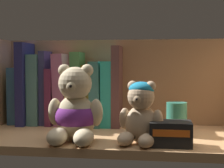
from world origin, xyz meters
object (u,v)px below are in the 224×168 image
Objects in this scene: book_0 at (18,95)px; book_7 at (79,89)px; book_3 at (47,88)px; book_8 at (88,95)px; book_4 at (53,96)px; book_2 at (38,89)px; book_10 at (109,93)px; book_9 at (98,93)px; book_6 at (71,96)px; book_11 at (118,86)px; pillar_candle at (177,119)px; book_1 at (28,83)px; teddy_bear_smaller at (141,114)px; teddy_bear_larger at (75,111)px; book_5 at (62,89)px; small_product_box at (171,133)px.

book_0 is 0.79× the size of book_7.
book_3 is 1.23× the size of book_8.
book_2 is at bearing 180.00° from book_4.
book_9 is at bearing 180.00° from book_10.
book_11 reaches higher than book_6.
book_11 is 21.19cm from pillar_candle.
book_8 is at bearing 155.37° from pillar_candle.
book_1 is 27.53cm from book_11.
teddy_bear_smaller is (35.20, -22.16, -5.33)cm from book_1.
teddy_bear_smaller is at bearing -64.49° from book_10.
book_2 is at bearing 180.00° from book_9.
book_6 is at bearing 134.72° from teddy_bear_smaller.
book_7 reaches higher than book_2.
book_3 reaches higher than book_2.
book_10 is at bearing 0.00° from book_7.
book_9 reaches higher than teddy_bear_larger.
book_4 is 2.00× the size of pillar_candle.
small_product_box is at bearing -36.91° from book_5.
book_9 is at bearing 180.00° from book_11.
small_product_box is at bearing -45.24° from book_8.
teddy_bear_larger is at bearing -47.69° from book_1.
book_9 reaches higher than book_4.
book_3 is 7.79cm from book_6.
pillar_candle is (23.60, 10.57, -2.90)cm from teddy_bear_larger.
book_7 reaches higher than pillar_candle.
book_8 is at bearing 0.00° from book_6.
book_0 is at bearing 180.00° from book_7.
teddy_bear_larger is (20.11, -22.09, -5.00)cm from book_1.
pillar_candle is at bearing -14.76° from book_1.
book_4 is 0.79× the size of book_5.
book_5 is 1.12× the size of book_9.
book_1 is 1.05× the size of book_11.
book_10 is at bearing 0.00° from book_9.
book_8 is 2.91cm from book_9.
book_4 is 0.77× the size of book_7.
book_9 is at bearing 0.00° from book_7.
book_5 reaches higher than book_2.
book_10 reaches higher than small_product_box.
book_9 is 1.04× the size of teddy_bear_larger.
book_5 is at bearing 0.00° from book_3.
book_7 is 0.93× the size of book_11.
teddy_bear_larger is (23.24, -22.09, -1.36)cm from book_0.
book_11 reaches higher than book_10.
book_11 is (30.66, 0.00, 3.10)cm from book_0.
book_3 is 3.28cm from book_4.
teddy_bear_larger is at bearing -66.73° from book_5.
book_7 reaches higher than book_4.
book_1 is 30.29cm from teddy_bear_larger.
book_3 is at bearing 180.00° from book_5.
book_2 is at bearing 180.00° from book_8.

